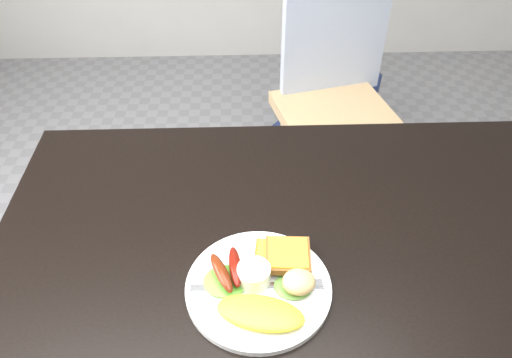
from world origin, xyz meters
The scene contains 14 objects.
dining_table centered at (0.00, 0.00, 0.73)m, with size 1.20×0.80×0.04m, color black.
dining_chair centered at (0.23, 0.88, 0.45)m, with size 0.39×0.39×0.05m, color tan.
person centered at (0.19, 0.86, 0.76)m, with size 0.55×0.36×1.52m, color navy.
plate centered at (-0.09, -0.09, 0.76)m, with size 0.25×0.25×0.01m, color white.
lettuce_left centered at (-0.15, -0.08, 0.77)m, with size 0.08×0.07×0.01m, color #50A229.
lettuce_right centered at (-0.03, -0.10, 0.77)m, with size 0.07×0.06×0.01m, color #598633.
omelette centered at (-0.09, -0.15, 0.77)m, with size 0.15×0.07×0.02m, color yellow.
sausage_a centered at (-0.15, -0.08, 0.78)m, with size 0.02×0.09×0.02m, color #5A1F0F.
sausage_b centered at (-0.13, -0.07, 0.78)m, with size 0.02×0.09×0.02m, color maroon.
ramekin centered at (-0.10, -0.08, 0.78)m, with size 0.06×0.06×0.03m, color white.
toast_a centered at (-0.06, -0.03, 0.77)m, with size 0.07×0.07×0.01m, color brown.
toast_b centered at (-0.04, -0.04, 0.78)m, with size 0.08×0.08×0.01m, color brown.
potato_salad centered at (-0.02, -0.10, 0.79)m, with size 0.06×0.05×0.03m, color #C7BC8E.
fork centered at (-0.12, -0.10, 0.76)m, with size 0.17×0.01×0.00m, color #ADAFB7.
Camera 1 is at (-0.11, -0.62, 1.47)m, focal length 35.00 mm.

